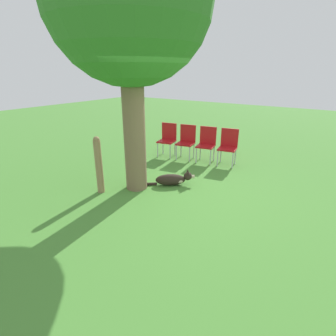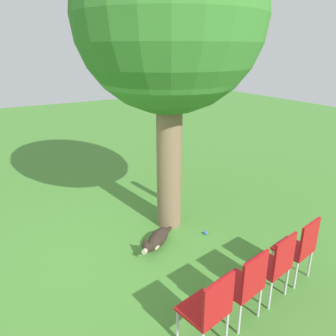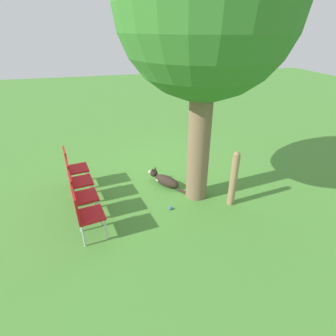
{
  "view_description": "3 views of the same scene",
  "coord_description": "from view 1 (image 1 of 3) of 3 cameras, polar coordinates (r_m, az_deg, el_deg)",
  "views": [
    {
      "loc": [
        -3.98,
        -2.44,
        2.32
      ],
      "look_at": [
        0.16,
        0.39,
        0.44
      ],
      "focal_mm": 28.0,
      "sensor_mm": 36.0,
      "label": 1
    },
    {
      "loc": [
        4.28,
        -1.75,
        2.99
      ],
      "look_at": [
        -0.07,
        0.84,
        1.13
      ],
      "focal_mm": 35.0,
      "sensor_mm": 36.0,
      "label": 2
    },
    {
      "loc": [
        1.53,
        5.23,
        3.15
      ],
      "look_at": [
        0.25,
        0.37,
        0.41
      ],
      "focal_mm": 28.0,
      "sensor_mm": 36.0,
      "label": 3
    }
  ],
  "objects": [
    {
      "name": "fence_post",
      "position": [
        5.29,
        -14.83,
        0.68
      ],
      "size": [
        0.14,
        0.14,
        1.15
      ],
      "color": "#937551",
      "rests_on": "ground_plane"
    },
    {
      "name": "red_chair_3",
      "position": [
        7.44,
        -0.08,
        6.63
      ],
      "size": [
        0.49,
        0.51,
        0.92
      ],
      "rotation": [
        0.0,
        0.0,
        3.33
      ],
      "color": "#B21419",
      "rests_on": "ground_plane"
    },
    {
      "name": "red_chair_2",
      "position": [
        7.22,
        4.05,
        6.14
      ],
      "size": [
        0.49,
        0.51,
        0.92
      ],
      "rotation": [
        0.0,
        0.0,
        3.33
      ],
      "color": "#B21419",
      "rests_on": "ground_plane"
    },
    {
      "name": "dog",
      "position": [
        5.6,
        1.18,
        -2.48
      ],
      "size": [
        0.72,
        0.91,
        0.34
      ],
      "rotation": [
        0.0,
        0.0,
        5.36
      ],
      "color": "#2D231C",
      "rests_on": "ground_plane"
    },
    {
      "name": "red_chair_0",
      "position": [
        6.9,
        12.97,
        4.98
      ],
      "size": [
        0.49,
        0.51,
        0.92
      ],
      "rotation": [
        0.0,
        0.0,
        3.33
      ],
      "color": "#B21419",
      "rests_on": "ground_plane"
    },
    {
      "name": "tennis_ball",
      "position": [
        6.21,
        -5.27,
        -1.11
      ],
      "size": [
        0.07,
        0.07,
        0.07
      ],
      "color": "blue",
      "rests_on": "ground_plane"
    },
    {
      "name": "red_chair_1",
      "position": [
        7.04,
        8.41,
        5.59
      ],
      "size": [
        0.49,
        0.51,
        0.92
      ],
      "rotation": [
        0.0,
        0.0,
        3.33
      ],
      "color": "#B21419",
      "rests_on": "ground_plane"
    },
    {
      "name": "ground_plane",
      "position": [
        5.21,
        2.6,
        -5.89
      ],
      "size": [
        30.0,
        30.0,
        0.0
      ],
      "primitive_type": "plane",
      "color": "#478433"
    },
    {
      "name": "oak_tree",
      "position": [
        5.17,
        -8.61,
        32.29
      ],
      "size": [
        2.85,
        2.85,
        4.85
      ],
      "color": "#7A6047",
      "rests_on": "ground_plane"
    }
  ]
}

